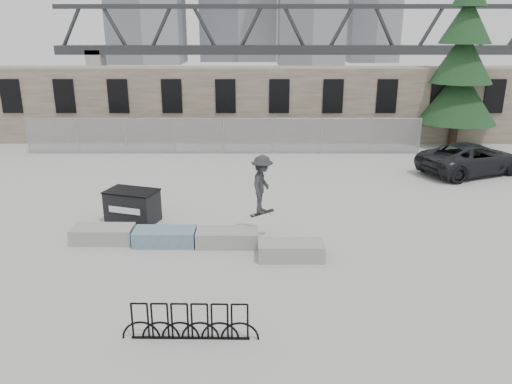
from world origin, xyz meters
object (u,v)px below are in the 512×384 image
at_px(planter_far_left, 103,234).
at_px(dumpster, 133,206).
at_px(bike_rack, 190,322).
at_px(suv, 472,158).
at_px(spruce_tree, 462,64).
at_px(skateboarder, 262,184).
at_px(planter_offset, 291,250).
at_px(planter_center_right, 227,237).
at_px(planter_center_left, 165,236).

xyz_separation_m(planter_far_left, dumpster, (0.58, 1.81, 0.32)).
xyz_separation_m(bike_rack, suv, (11.94, 13.69, 0.31)).
height_order(bike_rack, spruce_tree, spruce_tree).
bearing_deg(suv, skateboarder, 104.47).
height_order(bike_rack, skateboarder, skateboarder).
bearing_deg(planter_offset, bike_rack, -121.45).
height_order(planter_center_right, spruce_tree, spruce_tree).
bearing_deg(skateboarder, planter_center_left, 113.53).
bearing_deg(bike_rack, spruce_tree, 56.19).
height_order(dumpster, skateboarder, skateboarder).
xyz_separation_m(suv, skateboarder, (-10.26, -7.90, 1.14)).
bearing_deg(spruce_tree, planter_center_left, -135.25).
xyz_separation_m(planter_center_left, skateboarder, (3.18, 0.53, 1.61)).
bearing_deg(spruce_tree, suv, -103.07).
bearing_deg(planter_center_right, planter_far_left, 176.26).
distance_m(planter_far_left, skateboarder, 5.51).
xyz_separation_m(dumpster, suv, (14.94, 6.42, 0.15)).
distance_m(dumpster, spruce_tree, 21.21).
bearing_deg(planter_center_left, planter_center_right, -1.70).
distance_m(planter_far_left, planter_center_right, 4.14).
distance_m(planter_center_left, bike_rack, 5.46).
height_order(planter_far_left, planter_offset, same).
xyz_separation_m(spruce_tree, suv, (-1.47, -6.34, -4.02)).
bearing_deg(bike_rack, suv, 48.90).
height_order(planter_center_left, planter_center_right, same).
xyz_separation_m(planter_center_right, dumpster, (-3.55, 2.08, 0.32)).
bearing_deg(dumpster, planter_center_right, -12.69).
bearing_deg(skateboarder, planter_center_right, 131.62).
bearing_deg(planter_far_left, bike_rack, -56.74).
height_order(planter_center_left, spruce_tree, spruce_tree).
distance_m(planter_far_left, dumpster, 1.92).
bearing_deg(skateboarder, planter_far_left, 107.53).
bearing_deg(skateboarder, planter_offset, -136.86).
bearing_deg(bike_rack, planter_far_left, 123.26).
relative_size(planter_center_right, skateboarder, 0.96).
bearing_deg(planter_far_left, planter_offset, -11.61).
height_order(planter_far_left, planter_center_left, same).
bearing_deg(planter_center_left, planter_offset, -14.55).
bearing_deg(planter_center_left, bike_rack, -74.12).
relative_size(suv, skateboarder, 2.59).
distance_m(planter_center_right, spruce_tree, 20.14).
height_order(planter_far_left, planter_center_right, same).
distance_m(dumpster, bike_rack, 7.86).
bearing_deg(spruce_tree, planter_offset, -124.42).
distance_m(spruce_tree, suv, 7.65).
height_order(planter_center_left, suv, suv).
distance_m(bike_rack, suv, 18.16).
bearing_deg(dumpster, planter_offset, -11.25).
distance_m(planter_center_right, skateboarder, 2.05).
height_order(planter_center_left, bike_rack, bike_rack).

